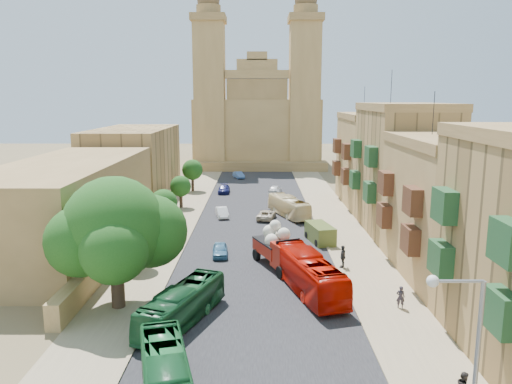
{
  "coord_description": "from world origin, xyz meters",
  "views": [
    {
      "loc": [
        0.25,
        -28.68,
        14.35
      ],
      "look_at": [
        0.0,
        26.0,
        4.0
      ],
      "focal_mm": 35.0,
      "sensor_mm": 36.0,
      "label": 1
    }
  ],
  "objects_px": {
    "car_blue_b": "(239,175)",
    "pedestrian_a": "(401,297)",
    "red_truck": "(280,248)",
    "bus_green_south": "(166,381)",
    "olive_pickup": "(320,233)",
    "bus_red_east": "(308,273)",
    "bus_cream_east": "(289,207)",
    "car_white_b": "(275,190)",
    "pedestrian_c": "(343,257)",
    "car_white_a": "(222,212)",
    "street_tree_a": "(137,236)",
    "streetlamp": "(464,355)",
    "ficus_tree": "(116,231)",
    "car_cream": "(266,215)",
    "church": "(257,121)",
    "street_tree_b": "(164,203)",
    "car_dkblue": "(224,189)",
    "street_tree_c": "(181,186)",
    "car_blue_a": "(220,250)",
    "street_tree_d": "(192,170)",
    "bus_green_north": "(182,305)"
  },
  "relations": [
    {
      "from": "bus_red_east",
      "to": "car_white_a",
      "type": "xyz_separation_m",
      "value": [
        -8.17,
        23.68,
        -0.84
      ]
    },
    {
      "from": "bus_green_south",
      "to": "pedestrian_a",
      "type": "bearing_deg",
      "value": 23.65
    },
    {
      "from": "car_cream",
      "to": "bus_cream_east",
      "type": "bearing_deg",
      "value": -139.64
    },
    {
      "from": "bus_green_south",
      "to": "bus_green_north",
      "type": "relative_size",
      "value": 1.03
    },
    {
      "from": "street_tree_c",
      "to": "car_blue_b",
      "type": "relative_size",
      "value": 1.19
    },
    {
      "from": "olive_pickup",
      "to": "pedestrian_a",
      "type": "distance_m",
      "value": 16.53
    },
    {
      "from": "red_truck",
      "to": "bus_green_south",
      "type": "relative_size",
      "value": 0.78
    },
    {
      "from": "street_tree_a",
      "to": "olive_pickup",
      "type": "xyz_separation_m",
      "value": [
        16.5,
        8.0,
        -1.95
      ]
    },
    {
      "from": "ficus_tree",
      "to": "car_blue_a",
      "type": "relative_size",
      "value": 2.66
    },
    {
      "from": "red_truck",
      "to": "car_white_a",
      "type": "relative_size",
      "value": 1.94
    },
    {
      "from": "street_tree_d",
      "to": "car_white_b",
      "type": "relative_size",
      "value": 1.26
    },
    {
      "from": "red_truck",
      "to": "bus_cream_east",
      "type": "distance_m",
      "value": 18.89
    },
    {
      "from": "street_tree_c",
      "to": "olive_pickup",
      "type": "height_order",
      "value": "street_tree_c"
    },
    {
      "from": "ficus_tree",
      "to": "bus_green_north",
      "type": "bearing_deg",
      "value": -28.11
    },
    {
      "from": "street_tree_d",
      "to": "car_white_b",
      "type": "xyz_separation_m",
      "value": [
        12.79,
        -2.41,
        -2.64
      ]
    },
    {
      "from": "red_truck",
      "to": "car_dkblue",
      "type": "relative_size",
      "value": 1.7
    },
    {
      "from": "car_blue_b",
      "to": "pedestrian_a",
      "type": "distance_m",
      "value": 58.25
    },
    {
      "from": "car_dkblue",
      "to": "pedestrian_a",
      "type": "relative_size",
      "value": 2.62
    },
    {
      "from": "car_blue_a",
      "to": "ficus_tree",
      "type": "bearing_deg",
      "value": -122.71
    },
    {
      "from": "church",
      "to": "car_cream",
      "type": "bearing_deg",
      "value": -88.55
    },
    {
      "from": "bus_cream_east",
      "to": "car_cream",
      "type": "bearing_deg",
      "value": 9.58
    },
    {
      "from": "bus_red_east",
      "to": "streetlamp",
      "type": "bearing_deg",
      "value": 85.92
    },
    {
      "from": "church",
      "to": "car_cream",
      "type": "height_order",
      "value": "church"
    },
    {
      "from": "streetlamp",
      "to": "car_blue_b",
      "type": "xyz_separation_m",
      "value": [
        -11.01,
        72.55,
        -4.61
      ]
    },
    {
      "from": "street_tree_a",
      "to": "street_tree_c",
      "type": "height_order",
      "value": "street_tree_c"
    },
    {
      "from": "street_tree_d",
      "to": "car_cream",
      "type": "relative_size",
      "value": 1.19
    },
    {
      "from": "bus_green_north",
      "to": "red_truck",
      "type": "bearing_deg",
      "value": 78.65
    },
    {
      "from": "streetlamp",
      "to": "bus_cream_east",
      "type": "bearing_deg",
      "value": 94.94
    },
    {
      "from": "olive_pickup",
      "to": "bus_cream_east",
      "type": "height_order",
      "value": "bus_cream_east"
    },
    {
      "from": "church",
      "to": "street_tree_c",
      "type": "distance_m",
      "value": 44.28
    },
    {
      "from": "streetlamp",
      "to": "car_white_b",
      "type": "bearing_deg",
      "value": 94.9
    },
    {
      "from": "street_tree_a",
      "to": "car_white_a",
      "type": "distance_m",
      "value": 19.57
    },
    {
      "from": "car_dkblue",
      "to": "church",
      "type": "bearing_deg",
      "value": 80.7
    },
    {
      "from": "red_truck",
      "to": "car_white_a",
      "type": "height_order",
      "value": "red_truck"
    },
    {
      "from": "car_white_a",
      "to": "pedestrian_c",
      "type": "bearing_deg",
      "value": -68.83
    },
    {
      "from": "street_tree_c",
      "to": "bus_red_east",
      "type": "distance_m",
      "value": 32.35
    },
    {
      "from": "street_tree_b",
      "to": "car_dkblue",
      "type": "distance_m",
      "value": 22.99
    },
    {
      "from": "pedestrian_c",
      "to": "car_cream",
      "type": "bearing_deg",
      "value": -138.27
    },
    {
      "from": "bus_green_north",
      "to": "bus_cream_east",
      "type": "bearing_deg",
      "value": 94.37
    },
    {
      "from": "street_tree_a",
      "to": "street_tree_d",
      "type": "relative_size",
      "value": 0.85
    },
    {
      "from": "streetlamp",
      "to": "bus_green_south",
      "type": "relative_size",
      "value": 0.91
    },
    {
      "from": "pedestrian_a",
      "to": "car_blue_a",
      "type": "bearing_deg",
      "value": -26.97
    },
    {
      "from": "streetlamp",
      "to": "street_tree_d",
      "type": "bearing_deg",
      "value": 106.46
    },
    {
      "from": "bus_green_south",
      "to": "pedestrian_a",
      "type": "height_order",
      "value": "bus_green_south"
    },
    {
      "from": "streetlamp",
      "to": "ficus_tree",
      "type": "bearing_deg",
      "value": 136.96
    },
    {
      "from": "street_tree_c",
      "to": "red_truck",
      "type": "bearing_deg",
      "value": -62.89
    },
    {
      "from": "street_tree_a",
      "to": "pedestrian_a",
      "type": "xyz_separation_m",
      "value": [
        20.1,
        -8.14,
        -2.03
      ]
    },
    {
      "from": "car_white_b",
      "to": "pedestrian_c",
      "type": "bearing_deg",
      "value": 110.59
    },
    {
      "from": "olive_pickup",
      "to": "bus_red_east",
      "type": "height_order",
      "value": "bus_red_east"
    },
    {
      "from": "street_tree_b",
      "to": "car_blue_a",
      "type": "bearing_deg",
      "value": -52.07
    }
  ]
}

